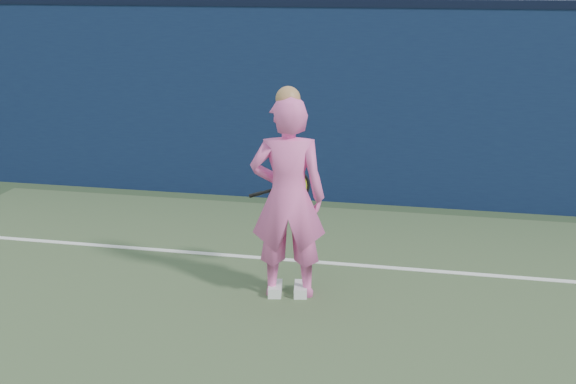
# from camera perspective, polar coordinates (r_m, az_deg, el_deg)

# --- Properties ---
(backstop_wall) EXTENTS (24.00, 0.40, 2.50)m
(backstop_wall) POSITION_cam_1_polar(r_m,az_deg,el_deg) (10.37, 9.24, 5.91)
(backstop_wall) COLOR #0D193B
(backstop_wall) RESTS_ON ground
(wall_cap) EXTENTS (24.00, 0.42, 0.10)m
(wall_cap) POSITION_cam_1_polar(r_m,az_deg,el_deg) (10.24, 9.56, 13.10)
(wall_cap) COLOR black
(wall_cap) RESTS_ON backstop_wall
(player) EXTENTS (0.75, 0.56, 1.96)m
(player) POSITION_cam_1_polar(r_m,az_deg,el_deg) (7.28, -0.00, -0.40)
(player) COLOR pink
(player) RESTS_ON ground
(racket) EXTENTS (0.60, 0.18, 0.32)m
(racket) POSITION_cam_1_polar(r_m,az_deg,el_deg) (7.70, 0.18, 0.40)
(racket) COLOR black
(racket) RESTS_ON ground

